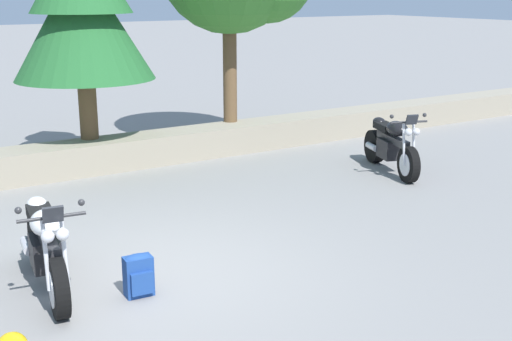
{
  "coord_description": "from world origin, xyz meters",
  "views": [
    {
      "loc": [
        -2.9,
        -6.74,
        3.18
      ],
      "look_at": [
        2.16,
        1.2,
        0.65
      ],
      "focal_mm": 47.31,
      "sensor_mm": 36.0,
      "label": 1
    }
  ],
  "objects_px": {
    "motorcycle_black_centre": "(392,146)",
    "pine_tree_mid_left": "(81,1)",
    "rider_backpack": "(139,274)",
    "motorcycle_white_near_left": "(47,248)"
  },
  "relations": [
    {
      "from": "motorcycle_black_centre",
      "to": "pine_tree_mid_left",
      "type": "height_order",
      "value": "pine_tree_mid_left"
    },
    {
      "from": "pine_tree_mid_left",
      "to": "motorcycle_white_near_left",
      "type": "bearing_deg",
      "value": -114.01
    },
    {
      "from": "rider_backpack",
      "to": "pine_tree_mid_left",
      "type": "bearing_deg",
      "value": 75.86
    },
    {
      "from": "motorcycle_white_near_left",
      "to": "motorcycle_black_centre",
      "type": "relative_size",
      "value": 1.03
    },
    {
      "from": "motorcycle_black_centre",
      "to": "rider_backpack",
      "type": "xyz_separation_m",
      "value": [
        -5.84,
        -2.31,
        -0.24
      ]
    },
    {
      "from": "motorcycle_black_centre",
      "to": "rider_backpack",
      "type": "distance_m",
      "value": 6.28
    },
    {
      "from": "motorcycle_black_centre",
      "to": "pine_tree_mid_left",
      "type": "xyz_separation_m",
      "value": [
        -4.45,
        3.19,
        2.5
      ]
    },
    {
      "from": "motorcycle_white_near_left",
      "to": "motorcycle_black_centre",
      "type": "height_order",
      "value": "same"
    },
    {
      "from": "motorcycle_black_centre",
      "to": "rider_backpack",
      "type": "bearing_deg",
      "value": -158.37
    },
    {
      "from": "pine_tree_mid_left",
      "to": "motorcycle_black_centre",
      "type": "bearing_deg",
      "value": -35.67
    }
  ]
}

